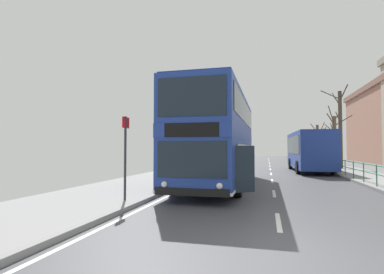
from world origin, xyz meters
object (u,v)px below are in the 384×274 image
at_px(bare_tree_far_00, 340,127).
at_px(background_bus_far_lane, 309,150).
at_px(bus_stop_sign_near, 125,149).
at_px(bare_tree_far_02, 318,142).
at_px(double_decker_bus_main, 219,139).
at_px(bare_tree_far_01, 335,137).

bearing_deg(bare_tree_far_00, background_bus_far_lane, -140.18).
xyz_separation_m(bus_stop_sign_near, bare_tree_far_02, (10.65, 31.05, 0.84)).
bearing_deg(bus_stop_sign_near, double_decker_bus_main, 68.65).
bearing_deg(bare_tree_far_01, background_bus_far_lane, -113.26).
relative_size(background_bus_far_lane, bare_tree_far_02, 1.87).
distance_m(bus_stop_sign_near, bare_tree_far_00, 21.42).
height_order(double_decker_bus_main, bus_stop_sign_near, double_decker_bus_main).
height_order(bare_tree_far_00, bare_tree_far_01, bare_tree_far_00).
bearing_deg(bare_tree_far_00, bare_tree_far_02, 89.49).
bearing_deg(bare_tree_far_01, bare_tree_far_00, -97.24).
height_order(double_decker_bus_main, bare_tree_far_02, bare_tree_far_02).
distance_m(bare_tree_far_00, bare_tree_far_01, 6.03).
distance_m(bus_stop_sign_near, bare_tree_far_02, 32.83).
height_order(background_bus_far_lane, bare_tree_far_00, bare_tree_far_00).
bearing_deg(bare_tree_far_00, bus_stop_sign_near, -119.59).
bearing_deg(bare_tree_far_00, bare_tree_far_01, 82.76).
distance_m(bus_stop_sign_near, bare_tree_far_01, 27.01).
relative_size(double_decker_bus_main, bare_tree_far_01, 1.85).
bearing_deg(bus_stop_sign_near, bare_tree_far_02, 71.07).
distance_m(double_decker_bus_main, bare_tree_far_01, 20.93).
bearing_deg(bus_stop_sign_near, bare_tree_far_01, 65.25).
relative_size(bus_stop_sign_near, bare_tree_far_02, 0.56).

